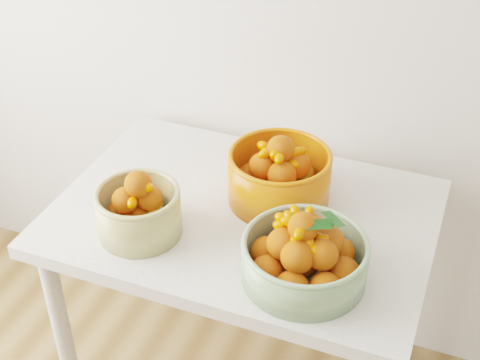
% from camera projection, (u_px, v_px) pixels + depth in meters
% --- Properties ---
extents(table, '(1.00, 0.70, 0.75)m').
position_uv_depth(table, '(244.00, 239.00, 1.84)').
color(table, silver).
rests_on(table, ground).
extents(bowl_cream, '(0.25, 0.25, 0.19)m').
position_uv_depth(bowl_cream, '(139.00, 211.00, 1.68)').
color(bowl_cream, tan).
rests_on(bowl_cream, table).
extents(bowl_green, '(0.34, 0.34, 0.19)m').
position_uv_depth(bowl_green, '(304.00, 256.00, 1.54)').
color(bowl_green, '#80A173').
rests_on(bowl_green, table).
extents(bowl_orange, '(0.35, 0.35, 0.20)m').
position_uv_depth(bowl_orange, '(279.00, 176.00, 1.78)').
color(bowl_orange, '#EC5D0D').
rests_on(bowl_orange, table).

